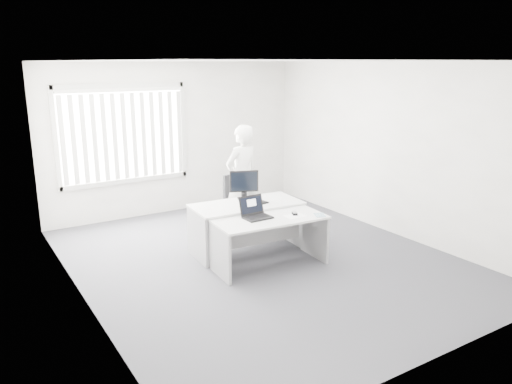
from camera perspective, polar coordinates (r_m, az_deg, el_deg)
ground at (r=7.33m, az=0.67°, el=-7.70°), size 6.00×6.00×0.00m
wall_back at (r=9.54m, az=-9.17°, el=6.10°), size 5.00×0.02×2.80m
wall_front at (r=4.76m, az=20.71°, el=-3.24°), size 5.00×0.02×2.80m
wall_left at (r=5.97m, az=-19.88°, el=0.35°), size 0.02×6.00×2.80m
wall_right at (r=8.51m, az=15.04°, el=4.78°), size 0.02×6.00×2.80m
ceiling at (r=6.78m, az=0.74°, el=14.77°), size 5.00×6.00×0.02m
window at (r=9.14m, az=-14.91°, el=6.39°), size 2.32×0.06×1.76m
blinds at (r=9.09m, az=-14.78°, el=6.16°), size 2.20×0.10×1.50m
desk_near at (r=6.93m, az=1.54°, el=-4.52°), size 1.61×0.85×0.71m
desk_far at (r=7.48m, az=-1.07°, el=-2.85°), size 1.68×0.88×0.74m
office_chair at (r=8.51m, az=-1.99°, el=-2.37°), size 0.64×0.64×0.95m
person at (r=8.41m, az=-1.61°, el=1.64°), size 0.72×0.55×1.79m
laptop at (r=6.79m, az=0.20°, el=-1.87°), size 0.38×0.34×0.29m
paper_sheet at (r=6.97m, az=4.46°, el=-2.73°), size 0.28×0.20×0.00m
mouse at (r=7.02m, az=4.44°, el=-2.40°), size 0.10×0.13×0.05m
booklet at (r=7.03m, az=7.31°, el=-2.63°), size 0.20×0.23×0.01m
keyboard at (r=7.36m, az=-0.04°, el=-1.39°), size 0.42×0.19×0.02m
monitor at (r=7.63m, az=-1.38°, el=0.83°), size 0.46×0.28×0.44m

